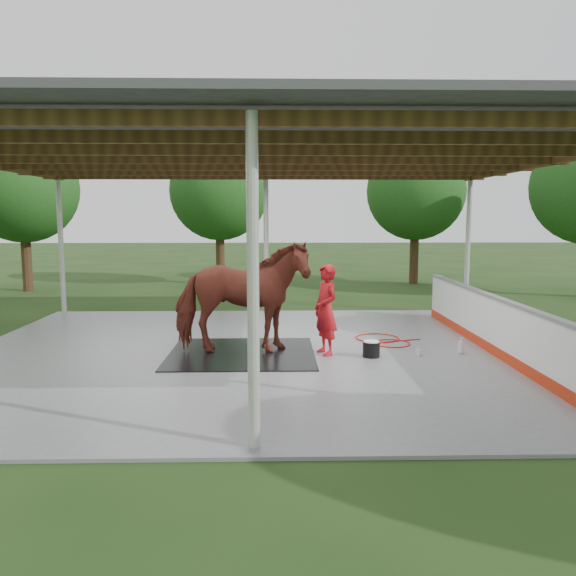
{
  "coord_description": "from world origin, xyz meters",
  "views": [
    {
      "loc": [
        0.25,
        -11.04,
        2.74
      ],
      "look_at": [
        0.5,
        -0.21,
        1.37
      ],
      "focal_mm": 35.0,
      "sensor_mm": 36.0,
      "label": 1
    }
  ],
  "objects_px": {
    "dasher_board": "(490,324)",
    "handler": "(326,310)",
    "horse": "(241,297)",
    "wash_bucket": "(371,349)"
  },
  "relations": [
    {
      "from": "dasher_board",
      "to": "handler",
      "type": "xyz_separation_m",
      "value": [
        -3.36,
        -0.21,
        0.35
      ]
    },
    {
      "from": "dasher_board",
      "to": "wash_bucket",
      "type": "bearing_deg",
      "value": -169.72
    },
    {
      "from": "wash_bucket",
      "to": "handler",
      "type": "bearing_deg",
      "value": 164.47
    },
    {
      "from": "handler",
      "to": "dasher_board",
      "type": "bearing_deg",
      "value": 69.76
    },
    {
      "from": "horse",
      "to": "handler",
      "type": "xyz_separation_m",
      "value": [
        1.66,
        -0.07,
        -0.24
      ]
    },
    {
      "from": "handler",
      "to": "wash_bucket",
      "type": "xyz_separation_m",
      "value": [
        0.87,
        -0.24,
        -0.73
      ]
    },
    {
      "from": "handler",
      "to": "wash_bucket",
      "type": "relative_size",
      "value": 5.34
    },
    {
      "from": "horse",
      "to": "wash_bucket",
      "type": "relative_size",
      "value": 7.88
    },
    {
      "from": "dasher_board",
      "to": "horse",
      "type": "distance_m",
      "value": 5.05
    },
    {
      "from": "handler",
      "to": "horse",
      "type": "bearing_deg",
      "value": -116.08
    }
  ]
}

